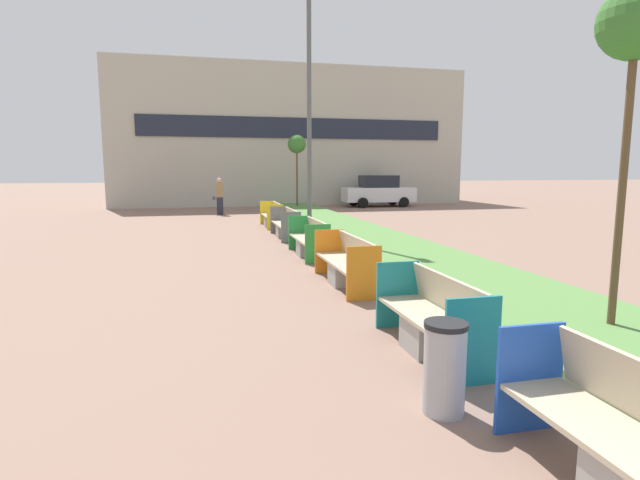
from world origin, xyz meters
TOP-DOWN VIEW (x-y plane):
  - planter_grass_strip at (3.20, 12.00)m, footprint 2.80×120.00m
  - building_backdrop at (4.00, 35.48)m, footprint 21.82×8.02m
  - bench_teal_frame at (0.94, 7.02)m, footprint 0.65×2.05m
  - bench_orange_frame at (0.94, 10.68)m, footprint 0.65×2.41m
  - bench_green_frame at (0.94, 14.03)m, footprint 0.65×2.27m
  - bench_grey_frame at (0.94, 17.63)m, footprint 0.65×2.38m
  - bench_yellow_frame at (0.94, 20.80)m, footprint 0.65×2.08m
  - litter_bin at (0.35, 5.55)m, footprint 0.40×0.40m
  - street_lamp_post at (1.55, 16.81)m, footprint 0.24×0.44m
  - sapling_tree_near at (3.51, 6.95)m, footprint 0.92×0.92m
  - sapling_tree_far at (3.51, 29.07)m, footprint 1.01×1.01m
  - pedestrian_walking at (-0.84, 26.52)m, footprint 0.53×0.24m
  - parked_car_distant at (8.62, 29.89)m, footprint 4.28×2.00m

SIDE VIEW (x-z plane):
  - planter_grass_strip at x=3.20m, z-range 0.00..0.18m
  - bench_teal_frame at x=0.94m, z-range -0.10..0.84m
  - bench_yellow_frame at x=0.94m, z-range -0.10..0.84m
  - bench_green_frame at x=0.94m, z-range -0.10..0.84m
  - bench_grey_frame at x=0.94m, z-range -0.09..0.85m
  - bench_orange_frame at x=0.94m, z-range -0.09..0.85m
  - litter_bin at x=0.35m, z-range 0.00..0.86m
  - parked_car_distant at x=8.62m, z-range -0.02..1.84m
  - pedestrian_walking at x=-0.84m, z-range 0.02..1.82m
  - sapling_tree_far at x=3.51m, z-range 1.48..5.58m
  - sapling_tree_near at x=3.51m, z-range 1.68..6.15m
  - building_backdrop at x=4.00m, z-range 0.00..8.46m
  - street_lamp_post at x=1.55m, z-range 0.39..9.01m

